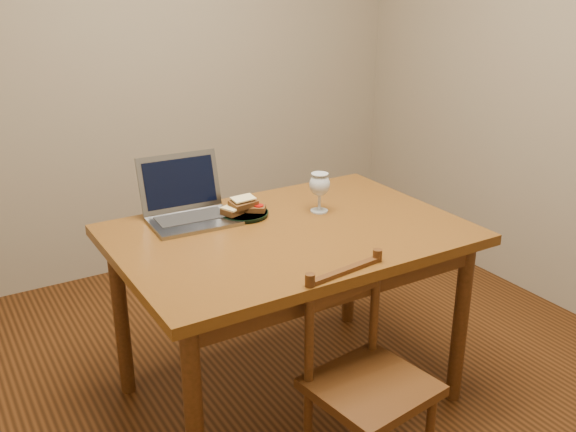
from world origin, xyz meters
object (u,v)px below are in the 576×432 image
table (289,251)px  milk_glass (319,192)px  plate (244,214)px  laptop (187,202)px  chair (367,371)px

table → milk_glass: bearing=27.4°
plate → laptop: (-0.20, 0.10, 0.05)m
table → laptop: bearing=130.9°
chair → milk_glass: size_ratio=2.51×
plate → table: bearing=-70.6°
plate → laptop: laptop is taller
table → laptop: (-0.28, 0.32, 0.15)m
laptop → table: bearing=-46.0°
chair → laptop: size_ratio=1.19×
table → plate: (-0.08, 0.22, 0.09)m
plate → milk_glass: size_ratio=1.20×
plate → laptop: 0.23m
milk_glass → plate: bearing=158.2°
chair → plate: bearing=86.8°
chair → table: bearing=80.2°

